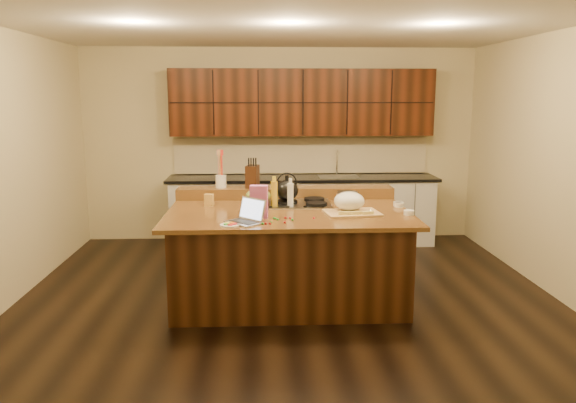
{
  "coord_description": "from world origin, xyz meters",
  "views": [
    {
      "loc": [
        -0.26,
        -5.48,
        2.06
      ],
      "look_at": [
        0.0,
        0.05,
        1.0
      ],
      "focal_mm": 35.0,
      "sensor_mm": 36.0,
      "label": 1
    }
  ],
  "objects": [
    {
      "name": "kitchen_timer",
      "position": [
        0.78,
        -0.29,
        0.96
      ],
      "size": [
        0.09,
        0.09,
        0.07
      ],
      "primitive_type": "cone",
      "rotation": [
        0.0,
        0.0,
        -0.14
      ],
      "color": "silver",
      "rests_on": "island"
    },
    {
      "name": "gumdrop_8",
      "position": [
        -0.23,
        -0.61,
        0.93
      ],
      "size": [
        0.02,
        0.02,
        0.02
      ],
      "primitive_type": "ellipsoid",
      "color": "red",
      "rests_on": "island"
    },
    {
      "name": "gumdrop_9",
      "position": [
        -0.15,
        -0.39,
        0.93
      ],
      "size": [
        0.02,
        0.02,
        0.02
      ],
      "primitive_type": "ellipsoid",
      "color": "#198C26",
      "rests_on": "island"
    },
    {
      "name": "oil_bottle",
      "position": [
        -0.14,
        0.15,
        1.06
      ],
      "size": [
        0.09,
        0.09,
        0.27
      ],
      "primitive_type": "cylinder",
      "rotation": [
        0.0,
        0.0,
        0.36
      ],
      "color": "gold",
      "rests_on": "island"
    },
    {
      "name": "gumdrop_10",
      "position": [
        0.22,
        -0.4,
        0.93
      ],
      "size": [
        0.02,
        0.02,
        0.02
      ],
      "primitive_type": "ellipsoid",
      "color": "red",
      "rests_on": "island"
    },
    {
      "name": "laptop",
      "position": [
        -0.39,
        -0.52,
        0.98
      ],
      "size": [
        0.39,
        0.39,
        0.22
      ],
      "rotation": [
        0.0,
        0.0,
        -0.82
      ],
      "color": "#B7B7BC",
      "rests_on": "island"
    },
    {
      "name": "cooktop",
      "position": [
        0.0,
        0.3,
        0.94
      ],
      "size": [
        0.92,
        0.52,
        0.05
      ],
      "color": "gray",
      "rests_on": "island"
    },
    {
      "name": "ramekin_c",
      "position": [
        1.15,
        0.13,
        0.94
      ],
      "size": [
        0.12,
        0.12,
        0.04
      ],
      "primitive_type": "cylinder",
      "rotation": [
        0.0,
        0.0,
        0.17
      ],
      "color": "white",
      "rests_on": "island"
    },
    {
      "name": "gumdrop_11",
      "position": [
        -0.26,
        -0.61,
        0.93
      ],
      "size": [
        0.02,
        0.02,
        0.02
      ],
      "primitive_type": "ellipsoid",
      "color": "#198C26",
      "rests_on": "island"
    },
    {
      "name": "gumdrop_5",
      "position": [
        -0.12,
        -0.45,
        0.93
      ],
      "size": [
        0.02,
        0.02,
        0.02
      ],
      "primitive_type": "ellipsoid",
      "color": "#198C26",
      "rests_on": "island"
    },
    {
      "name": "wooden_tray",
      "position": [
        0.59,
        -0.16,
        1.01
      ],
      "size": [
        0.56,
        0.44,
        0.21
      ],
      "rotation": [
        0.0,
        0.0,
        0.13
      ],
      "color": "tan",
      "rests_on": "island"
    },
    {
      "name": "back_ledge",
      "position": [
        0.0,
        0.7,
        0.98
      ],
      "size": [
        2.4,
        0.3,
        0.12
      ],
      "primitive_type": "cube",
      "color": "black",
      "rests_on": "island"
    },
    {
      "name": "utensil_crock",
      "position": [
        -0.72,
        0.7,
        1.11
      ],
      "size": [
        0.12,
        0.12,
        0.14
      ],
      "primitive_type": "cylinder",
      "rotation": [
        0.0,
        0.0,
        -0.02
      ],
      "color": "white",
      "rests_on": "back_ledge"
    },
    {
      "name": "ramekin_a",
      "position": [
        1.15,
        -0.27,
        0.94
      ],
      "size": [
        0.11,
        0.11,
        0.04
      ],
      "primitive_type": "cylinder",
      "rotation": [
        0.0,
        0.0,
        -0.15
      ],
      "color": "white",
      "rests_on": "island"
    },
    {
      "name": "package_box",
      "position": [
        -0.81,
        0.27,
        0.98
      ],
      "size": [
        0.1,
        0.08,
        0.12
      ],
      "primitive_type": "cube",
      "rotation": [
        0.0,
        0.0,
        -0.22
      ],
      "color": "gold",
      "rests_on": "island"
    },
    {
      "name": "candy_plate",
      "position": [
        -0.54,
        -0.64,
        0.93
      ],
      "size": [
        0.23,
        0.23,
        0.01
      ],
      "primitive_type": "cylinder",
      "rotation": [
        0.0,
        0.0,
        -0.34
      ],
      "color": "white",
      "rests_on": "island"
    },
    {
      "name": "gumdrop_2",
      "position": [
        -0.04,
        -0.38,
        0.93
      ],
      "size": [
        0.02,
        0.02,
        0.02
      ],
      "primitive_type": "ellipsoid",
      "color": "red",
      "rests_on": "island"
    },
    {
      "name": "vinegar_bottle",
      "position": [
        0.03,
        0.15,
        1.04
      ],
      "size": [
        0.08,
        0.08,
        0.25
      ],
      "primitive_type": "cylinder",
      "rotation": [
        0.0,
        0.0,
        -0.4
      ],
      "color": "silver",
      "rests_on": "island"
    },
    {
      "name": "green_bowl",
      "position": [
        -0.3,
        0.17,
        1.04
      ],
      "size": [
        0.28,
        0.28,
        0.14
      ],
      "primitive_type": "ellipsoid",
      "rotation": [
        0.0,
        0.0,
        -0.09
      ],
      "color": "olive",
      "rests_on": "cooktop"
    },
    {
      "name": "gumdrop_7",
      "position": [
        -0.14,
        -0.41,
        0.93
      ],
      "size": [
        0.02,
        0.02,
        0.02
      ],
      "primitive_type": "ellipsoid",
      "color": "#198C26",
      "rests_on": "island"
    },
    {
      "name": "room",
      "position": [
        0.0,
        0.0,
        1.35
      ],
      "size": [
        5.52,
        5.02,
        2.72
      ],
      "color": "black",
      "rests_on": "ground"
    },
    {
      "name": "gumdrop_0",
      "position": [
        -0.19,
        -0.61,
        0.93
      ],
      "size": [
        0.02,
        0.02,
        0.02
      ],
      "primitive_type": "ellipsoid",
      "color": "red",
      "rests_on": "island"
    },
    {
      "name": "knife_block",
      "position": [
        -0.37,
        0.7,
        1.16
      ],
      "size": [
        0.16,
        0.22,
        0.25
      ],
      "primitive_type": "cube",
      "rotation": [
        0.0,
        0.0,
        -0.2
      ],
      "color": "black",
      "rests_on": "back_ledge"
    },
    {
      "name": "gumdrop_3",
      "position": [
        -0.18,
        -0.57,
        0.93
      ],
      "size": [
        0.02,
        0.02,
        0.02
      ],
      "primitive_type": "ellipsoid",
      "color": "#198C26",
      "rests_on": "island"
    },
    {
      "name": "gumdrop_1",
      "position": [
        0.02,
        -0.47,
        0.93
      ],
      "size": [
        0.02,
        0.02,
        0.02
      ],
      "primitive_type": "ellipsoid",
      "color": "#198C26",
      "rests_on": "island"
    },
    {
      "name": "gumdrop_4",
      "position": [
        -0.06,
        -0.57,
        0.93
      ],
      "size": [
        0.02,
        0.02,
        0.02
      ],
      "primitive_type": "ellipsoid",
      "color": "red",
      "rests_on": "island"
    },
    {
      "name": "ramekin_b",
      "position": [
        1.15,
        0.17,
        0.94
      ],
      "size": [
        0.12,
        0.12,
        0.04
      ],
      "primitive_type": "cylinder",
      "rotation": [
        0.0,
        0.0,
        -0.17
      ],
      "color": "white",
      "rests_on": "island"
    },
    {
      "name": "gumdrop_6",
      "position": [
        -0.0,
        -0.39,
        0.93
      ],
      "size": [
        0.02,
        0.02,
        0.02
      ],
      "primitive_type": "ellipsoid",
      "color": "red",
      "rests_on": "island"
    },
    {
      "name": "back_counter",
      "position": [
        0.3,
        2.23,
        0.98
      ],
      "size": [
        3.7,
        0.66,
        2.4
      ],
      "color": "silver",
      "rests_on": "ground"
    },
    {
      "name": "pink_bag",
      "position": [
        -0.29,
        -0.32,
        1.07
      ],
      "size": [
        0.17,
        0.11,
        0.31
      ],
      "primitive_type": "cube",
      "rotation": [
        0.0,
        0.0,
        -0.12
      ],
      "color": "#D363B4",
      "rests_on": "island"
    },
    {
      "name": "island",
      "position": [
        0.0,
        0.0,
        0.46
      ],
      "size": [
        2.4,
        1.6,
        0.92
      ],
      "color": "black",
      "rests_on": "ground"
    },
    {
      "name": "strainer_bowl",
      "position": [
        0.66,
        0.43,
        0.97
      ],
      "size": [
        0.27,
        0.27,
        0.09
      ],
      "primitive_type": "cylinder",
      "rotation": [
        0.0,
        0.0,
        0.15
      ],
      "color": "#996B3F",
      "rests_on": "island"
    },
    {
      "name": "kettle",
      "position": [
        0.0,
        0.3,
        1.07
      ],
      "size": [
        0.3,
        0.3,
        0.22
      ],
      "primitive_type": "ellipsoid",
      "rotation": [
        0.0,
        0.0,
        0.3
      ],
      "color": "black",
      "rests_on": "cooktop"
    }
  ]
}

